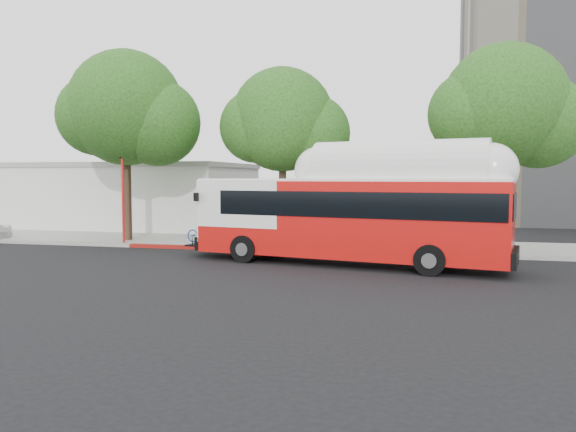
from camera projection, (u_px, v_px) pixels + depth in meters
name	position (u px, v px, depth m)	size (l,w,h in m)	color
ground	(270.00, 265.00, 21.34)	(120.00, 120.00, 0.00)	black
sidewalk	(305.00, 244.00, 27.64)	(60.00, 5.00, 0.15)	gray
curb_strip	(293.00, 250.00, 25.12)	(60.00, 0.30, 0.15)	gray
red_curb_segment	(230.00, 248.00, 25.80)	(10.00, 0.32, 0.16)	maroon
street_tree_left	(135.00, 112.00, 28.22)	(6.67, 5.80, 9.74)	#2D2116
street_tree_mid	(291.00, 124.00, 26.94)	(5.75, 5.00, 8.62)	#2D2116
street_tree_right	(514.00, 111.00, 24.43)	(6.21, 5.40, 9.18)	#2D2116
low_commercial_bldg	(125.00, 195.00, 37.98)	(16.20, 10.20, 4.25)	silver
transit_bus	(349.00, 219.00, 21.39)	(12.96, 4.82, 3.78)	red
signal_pole	(123.00, 198.00, 27.36)	(0.13, 0.43, 4.53)	red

